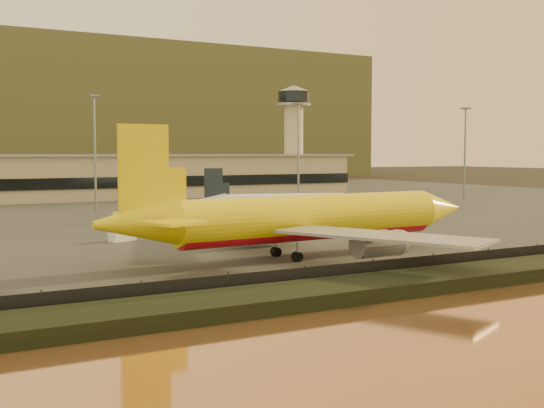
% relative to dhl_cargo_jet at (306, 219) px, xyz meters
% --- Properties ---
extents(ground, '(900.00, 900.00, 0.00)m').
position_rel_dhl_cargo_jet_xyz_m(ground, '(3.11, -4.54, -5.00)').
color(ground, black).
rests_on(ground, ground).
extents(embankment, '(320.00, 7.00, 1.40)m').
position_rel_dhl_cargo_jet_xyz_m(embankment, '(3.11, -21.54, -4.30)').
color(embankment, black).
rests_on(embankment, ground).
extents(tarmac, '(320.00, 220.00, 0.20)m').
position_rel_dhl_cargo_jet_xyz_m(tarmac, '(3.11, 90.46, -4.90)').
color(tarmac, '#2D2D2D').
rests_on(tarmac, ground).
extents(perimeter_fence, '(300.00, 0.05, 2.20)m').
position_rel_dhl_cargo_jet_xyz_m(perimeter_fence, '(3.11, -17.54, -3.70)').
color(perimeter_fence, black).
rests_on(perimeter_fence, tarmac).
extents(terminal_building, '(202.00, 25.00, 12.60)m').
position_rel_dhl_cargo_jet_xyz_m(terminal_building, '(-11.41, 121.01, 1.25)').
color(terminal_building, tan).
rests_on(terminal_building, tarmac).
extents(control_tower, '(11.20, 11.20, 35.50)m').
position_rel_dhl_cargo_jet_xyz_m(control_tower, '(73.11, 126.46, 16.66)').
color(control_tower, tan).
rests_on(control_tower, tarmac).
extents(apron_light_masts, '(152.20, 12.20, 25.40)m').
position_rel_dhl_cargo_jet_xyz_m(apron_light_masts, '(18.11, 70.46, 10.70)').
color(apron_light_masts, slate).
rests_on(apron_light_masts, tarmac).
extents(dhl_cargo_jet, '(53.77, 52.66, 16.07)m').
position_rel_dhl_cargo_jet_xyz_m(dhl_cargo_jet, '(0.00, 0.00, 0.00)').
color(dhl_cargo_jet, yellow).
rests_on(dhl_cargo_jet, tarmac).
extents(white_narrowbody_jet, '(33.95, 32.26, 10.00)m').
position_rel_dhl_cargo_jet_xyz_m(white_narrowbody_jet, '(23.24, 47.02, -1.81)').
color(white_narrowbody_jet, white).
rests_on(white_narrowbody_jet, tarmac).
extents(gse_vehicle_yellow, '(4.08, 2.45, 1.71)m').
position_rel_dhl_cargo_jet_xyz_m(gse_vehicle_yellow, '(17.97, 27.34, -3.94)').
color(gse_vehicle_yellow, yellow).
rests_on(gse_vehicle_yellow, tarmac).
extents(gse_vehicle_white, '(4.25, 3.06, 1.75)m').
position_rel_dhl_cargo_jet_xyz_m(gse_vehicle_white, '(-15.61, 26.21, -3.93)').
color(gse_vehicle_white, white).
rests_on(gse_vehicle_white, tarmac).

